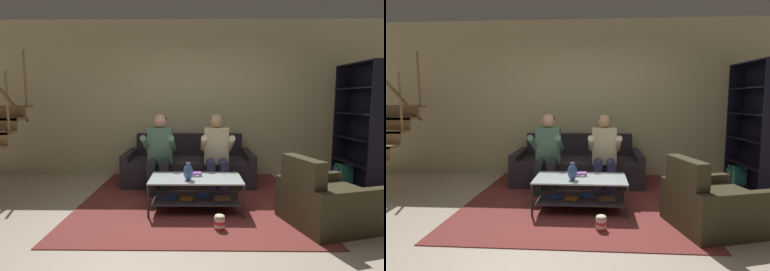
{
  "view_description": "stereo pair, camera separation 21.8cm",
  "coord_description": "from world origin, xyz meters",
  "views": [
    {
      "loc": [
        0.03,
        -3.26,
        1.43
      ],
      "look_at": [
        -0.02,
        0.85,
        0.94
      ],
      "focal_mm": 28.0,
      "sensor_mm": 36.0,
      "label": 1
    },
    {
      "loc": [
        0.25,
        -3.25,
        1.43
      ],
      "look_at": [
        -0.02,
        0.85,
        0.94
      ],
      "focal_mm": 28.0,
      "sensor_mm": 36.0,
      "label": 2
    }
  ],
  "objects": [
    {
      "name": "ground",
      "position": [
        0.0,
        0.0,
        0.0
      ],
      "size": [
        16.8,
        16.8,
        0.0
      ],
      "primitive_type": "plane",
      "color": "#BBA996"
    },
    {
      "name": "back_partition",
      "position": [
        0.0,
        2.46,
        1.45
      ],
      "size": [
        8.4,
        0.12,
        2.9
      ],
      "primitive_type": "cube",
      "color": "#C0B586",
      "rests_on": "ground"
    },
    {
      "name": "couch",
      "position": [
        -0.09,
        1.87,
        0.27
      ],
      "size": [
        2.17,
        0.94,
        0.82
      ],
      "color": "#282329",
      "rests_on": "ground"
    },
    {
      "name": "person_seated_left",
      "position": [
        -0.54,
        1.33,
        0.66
      ],
      "size": [
        0.5,
        0.58,
        1.21
      ],
      "color": "#23292D",
      "rests_on": "ground"
    },
    {
      "name": "person_seated_right",
      "position": [
        0.35,
        1.33,
        0.66
      ],
      "size": [
        0.5,
        0.58,
        1.21
      ],
      "color": "navy",
      "rests_on": "ground"
    },
    {
      "name": "coffee_table",
      "position": [
        0.03,
        0.53,
        0.28
      ],
      "size": [
        1.18,
        0.62,
        0.43
      ],
      "color": "silver",
      "rests_on": "ground"
    },
    {
      "name": "area_rug",
      "position": [
        -0.03,
        1.08,
        0.01
      ],
      "size": [
        3.04,
        3.28,
        0.01
      ],
      "color": "maroon",
      "rests_on": "ground"
    },
    {
      "name": "vase",
      "position": [
        -0.07,
        0.41,
        0.53
      ],
      "size": [
        0.12,
        0.12,
        0.22
      ],
      "color": "#355387",
      "rests_on": "coffee_table"
    },
    {
      "name": "book_stack",
      "position": [
        -0.01,
        0.63,
        0.45
      ],
      "size": [
        0.24,
        0.18,
        0.04
      ],
      "color": "silver",
      "rests_on": "coffee_table"
    },
    {
      "name": "bookshelf",
      "position": [
        2.71,
        1.66,
        0.9
      ],
      "size": [
        0.38,
        1.01,
        2.02
      ],
      "color": "black",
      "rests_on": "ground"
    },
    {
      "name": "armchair",
      "position": [
        1.51,
        0.06,
        0.26
      ],
      "size": [
        1.07,
        1.04,
        0.81
      ],
      "color": "#38321F",
      "rests_on": "ground"
    },
    {
      "name": "popcorn_tub",
      "position": [
        0.29,
        -0.09,
        0.09
      ],
      "size": [
        0.12,
        0.12,
        0.18
      ],
      "color": "red",
      "rests_on": "ground"
    }
  ]
}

